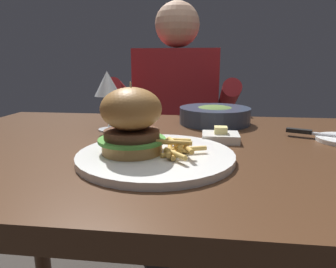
{
  "coord_description": "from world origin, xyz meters",
  "views": [
    {
      "loc": [
        0.06,
        -0.67,
        0.92
      ],
      "look_at": [
        -0.01,
        -0.1,
        0.78
      ],
      "focal_mm": 32.0,
      "sensor_mm": 36.0,
      "label": 1
    }
  ],
  "objects_px": {
    "table_knife": "(321,134)",
    "diner_person": "(176,143)",
    "main_plate": "(156,156)",
    "burger_sandwich": "(131,120)",
    "wine_glass": "(107,86)",
    "butter_dish": "(220,137)",
    "soup_bowl": "(215,115)"
  },
  "relations": [
    {
      "from": "burger_sandwich",
      "to": "diner_person",
      "type": "distance_m",
      "value": 0.83
    },
    {
      "from": "diner_person",
      "to": "soup_bowl",
      "type": "bearing_deg",
      "value": -69.52
    },
    {
      "from": "main_plate",
      "to": "wine_glass",
      "type": "xyz_separation_m",
      "value": [
        -0.17,
        0.24,
        0.12
      ]
    },
    {
      "from": "butter_dish",
      "to": "soup_bowl",
      "type": "relative_size",
      "value": 0.4
    },
    {
      "from": "table_knife",
      "to": "diner_person",
      "type": "distance_m",
      "value": 0.73
    },
    {
      "from": "butter_dish",
      "to": "soup_bowl",
      "type": "bearing_deg",
      "value": 92.0
    },
    {
      "from": "burger_sandwich",
      "to": "soup_bowl",
      "type": "height_order",
      "value": "burger_sandwich"
    },
    {
      "from": "butter_dish",
      "to": "soup_bowl",
      "type": "distance_m",
      "value": 0.22
    },
    {
      "from": "wine_glass",
      "to": "table_knife",
      "type": "relative_size",
      "value": 0.85
    },
    {
      "from": "butter_dish",
      "to": "burger_sandwich",
      "type": "bearing_deg",
      "value": -138.36
    },
    {
      "from": "wine_glass",
      "to": "table_knife",
      "type": "bearing_deg",
      "value": -3.79
    },
    {
      "from": "burger_sandwich",
      "to": "wine_glass",
      "type": "xyz_separation_m",
      "value": [
        -0.12,
        0.24,
        0.05
      ]
    },
    {
      "from": "burger_sandwich",
      "to": "wine_glass",
      "type": "relative_size",
      "value": 0.83
    },
    {
      "from": "wine_glass",
      "to": "butter_dish",
      "type": "relative_size",
      "value": 1.88
    },
    {
      "from": "soup_bowl",
      "to": "burger_sandwich",
      "type": "bearing_deg",
      "value": -114.16
    },
    {
      "from": "burger_sandwich",
      "to": "diner_person",
      "type": "xyz_separation_m",
      "value": [
        0.01,
        0.79,
        -0.25
      ]
    },
    {
      "from": "soup_bowl",
      "to": "diner_person",
      "type": "relative_size",
      "value": 0.18
    },
    {
      "from": "burger_sandwich",
      "to": "table_knife",
      "type": "bearing_deg",
      "value": 26.31
    },
    {
      "from": "main_plate",
      "to": "wine_glass",
      "type": "height_order",
      "value": "wine_glass"
    },
    {
      "from": "burger_sandwich",
      "to": "table_knife",
      "type": "height_order",
      "value": "burger_sandwich"
    },
    {
      "from": "main_plate",
      "to": "soup_bowl",
      "type": "xyz_separation_m",
      "value": [
        0.12,
        0.37,
        0.02
      ]
    },
    {
      "from": "wine_glass",
      "to": "butter_dish",
      "type": "xyz_separation_m",
      "value": [
        0.3,
        -0.09,
        -0.11
      ]
    },
    {
      "from": "main_plate",
      "to": "burger_sandwich",
      "type": "height_order",
      "value": "burger_sandwich"
    },
    {
      "from": "main_plate",
      "to": "diner_person",
      "type": "bearing_deg",
      "value": 92.32
    },
    {
      "from": "butter_dish",
      "to": "diner_person",
      "type": "height_order",
      "value": "diner_person"
    },
    {
      "from": "butter_dish",
      "to": "diner_person",
      "type": "distance_m",
      "value": 0.68
    },
    {
      "from": "main_plate",
      "to": "butter_dish",
      "type": "xyz_separation_m",
      "value": [
        0.13,
        0.15,
        0.0
      ]
    },
    {
      "from": "burger_sandwich",
      "to": "table_knife",
      "type": "distance_m",
      "value": 0.47
    },
    {
      "from": "main_plate",
      "to": "butter_dish",
      "type": "bearing_deg",
      "value": 49.41
    },
    {
      "from": "burger_sandwich",
      "to": "butter_dish",
      "type": "height_order",
      "value": "burger_sandwich"
    },
    {
      "from": "wine_glass",
      "to": "diner_person",
      "type": "distance_m",
      "value": 0.64
    },
    {
      "from": "table_knife",
      "to": "butter_dish",
      "type": "distance_m",
      "value": 0.25
    }
  ]
}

